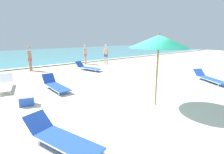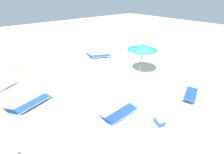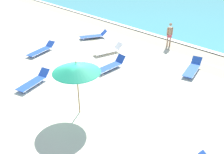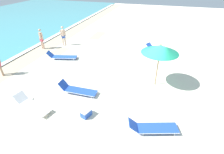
{
  "view_description": "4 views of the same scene",
  "coord_description": "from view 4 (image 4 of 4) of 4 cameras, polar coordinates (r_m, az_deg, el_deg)",
  "views": [
    {
      "loc": [
        -4.05,
        -4.62,
        2.46
      ],
      "look_at": [
        0.75,
        1.38,
        0.66
      ],
      "focal_mm": 28.0,
      "sensor_mm": 36.0,
      "label": 1
    },
    {
      "loc": [
        -5.24,
        7.02,
        5.47
      ],
      "look_at": [
        0.96,
        1.82,
        0.93
      ],
      "focal_mm": 24.0,
      "sensor_mm": 36.0,
      "label": 2
    },
    {
      "loc": [
        8.6,
        -6.3,
        6.91
      ],
      "look_at": [
        1.01,
        1.15,
        1.07
      ],
      "focal_mm": 40.0,
      "sensor_mm": 36.0,
      "label": 3
    },
    {
      "loc": [
        -8.24,
        -0.99,
        5.92
      ],
      "look_at": [
        -0.03,
        1.53,
        0.67
      ],
      "focal_mm": 28.0,
      "sensor_mm": 36.0,
      "label": 4
    }
  ],
  "objects": [
    {
      "name": "cooler_box",
      "position": [
        8.48,
        -8.47,
        -11.54
      ],
      "size": [
        0.59,
        0.5,
        0.37
      ],
      "rotation": [
        0.0,
        0.0,
        5.95
      ],
      "color": "blue",
      "rests_on": "ground_plane"
    },
    {
      "name": "sun_lounger_mid_beach_pair_a",
      "position": [
        7.92,
        13.11,
        -15.74
      ],
      "size": [
        1.22,
        2.2,
        0.55
      ],
      "rotation": [
        0.0,
        0.0,
        0.31
      ],
      "color": "blue",
      "rests_on": "ground_plane"
    },
    {
      "name": "beach_umbrella",
      "position": [
        9.91,
        15.47,
        8.73
      ],
      "size": [
        2.05,
        2.05,
        2.57
      ],
      "color": "olive",
      "rests_on": "ground_plane"
    },
    {
      "name": "sun_lounger_mid_beach_solo",
      "position": [
        9.98,
        -11.24,
        -4.09
      ],
      "size": [
        0.66,
        2.15,
        0.62
      ],
      "rotation": [
        0.0,
        0.0,
        0.01
      ],
      "color": "blue",
      "rests_on": "ground_plane"
    },
    {
      "name": "sun_lounger_near_water_left",
      "position": [
        9.63,
        -24.64,
        -8.33
      ],
      "size": [
        1.07,
        2.2,
        0.57
      ],
      "rotation": [
        0.0,
        0.0,
        -0.23
      ],
      "color": "white",
      "rests_on": "ground_plane"
    },
    {
      "name": "beachgoer_shoreline_child",
      "position": [
        16.48,
        -22.12,
        11.79
      ],
      "size": [
        0.27,
        0.44,
        1.76
      ],
      "rotation": [
        0.0,
        0.0,
        4.46
      ],
      "color": "tan",
      "rests_on": "ground_plane"
    },
    {
      "name": "sun_lounger_under_umbrella",
      "position": [
        15.33,
        14.84,
        8.49
      ],
      "size": [
        1.61,
        2.29,
        0.54
      ],
      "rotation": [
        0.0,
        0.0,
        -0.5
      ],
      "color": "blue",
      "rests_on": "ground_plane"
    },
    {
      "name": "ground_plane",
      "position": [
        10.24,
        8.26,
        -4.83
      ],
      "size": [
        60.0,
        60.0,
        0.16
      ],
      "color": "beige"
    },
    {
      "name": "sun_lounger_mid_beach_pair_b",
      "position": [
        14.22,
        -16.08,
        6.5
      ],
      "size": [
        1.16,
        2.32,
        0.59
      ],
      "rotation": [
        0.0,
        0.0,
        0.26
      ],
      "color": "blue",
      "rests_on": "ground_plane"
    },
    {
      "name": "beachgoer_wading_adult",
      "position": [
        16.69,
        -15.66,
        13.15
      ],
      "size": [
        0.33,
        0.36,
        1.76
      ],
      "rotation": [
        0.0,
        0.0,
        2.29
      ],
      "color": "beige",
      "rests_on": "ground_plane"
    }
  ]
}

